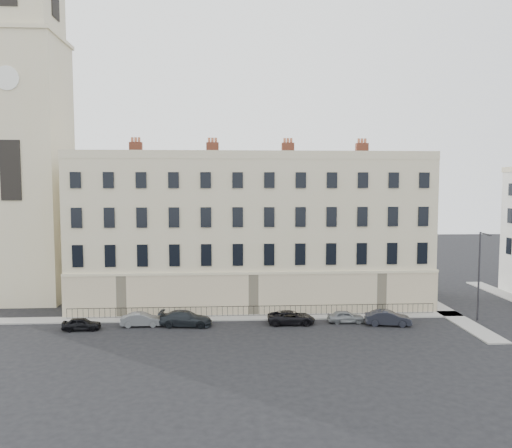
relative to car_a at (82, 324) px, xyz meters
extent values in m
plane|color=black|center=(21.14, -1.92, -0.55)|extent=(160.00, 160.00, 0.00)
cube|color=beige|center=(15.14, 10.08, 6.95)|extent=(36.00, 12.00, 15.00)
cube|color=#BDAF8E|center=(15.14, 4.00, 1.45)|extent=(36.10, 0.18, 4.00)
cube|color=#BDAF8E|center=(33.22, 10.08, 1.45)|extent=(0.18, 12.10, 4.00)
cube|color=beige|center=(15.14, 4.23, 14.85)|extent=(36.00, 0.35, 0.80)
cube|color=beige|center=(32.99, 10.08, 14.85)|extent=(0.35, 12.00, 0.80)
cube|color=brown|center=(3.14, 10.08, 15.45)|extent=(1.30, 0.70, 2.00)
cube|color=brown|center=(11.14, 10.08, 15.45)|extent=(1.30, 0.70, 2.00)
cube|color=brown|center=(19.14, 10.08, 15.45)|extent=(1.30, 0.70, 2.00)
cube|color=brown|center=(27.14, 10.08, 15.45)|extent=(1.30, 0.70, 2.00)
cube|color=beige|center=(-8.86, 12.08, 13.45)|extent=(8.00, 8.00, 28.00)
cylinder|color=white|center=(-8.86, 8.02, 22.45)|extent=(2.40, 0.14, 2.40)
cube|color=gray|center=(11.14, 3.08, -0.49)|extent=(48.00, 2.00, 0.12)
cube|color=gray|center=(34.14, 6.08, -0.49)|extent=(2.00, 24.00, 0.12)
cube|color=black|center=(15.14, 3.48, 0.47)|extent=(35.00, 0.04, 0.04)
cube|color=black|center=(15.14, 3.48, -0.43)|extent=(35.00, 0.04, 0.04)
imported|color=black|center=(0.00, 0.00, 0.00)|extent=(3.30, 1.43, 1.11)
imported|color=slate|center=(5.01, 0.92, 0.05)|extent=(3.70, 1.37, 1.21)
imported|color=black|center=(8.91, 0.74, 0.13)|extent=(4.85, 2.37, 1.36)
imported|color=black|center=(18.38, 0.81, 0.04)|extent=(4.33, 2.06, 1.19)
imported|color=slate|center=(23.40, 0.92, 0.01)|extent=(3.32, 1.40, 1.12)
imported|color=black|center=(26.98, -0.12, 0.11)|extent=(4.21, 2.05, 1.33)
cylinder|color=#2D2C31|center=(35.82, 1.00, 3.58)|extent=(0.17, 0.17, 8.27)
cylinder|color=#2D2C31|center=(35.86, 0.28, 7.62)|extent=(0.18, 1.55, 0.10)
cube|color=#2D2C31|center=(35.90, -0.44, 7.56)|extent=(0.21, 0.53, 0.12)
camera|label=1|loc=(12.58, -43.14, 12.13)|focal=35.00mm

